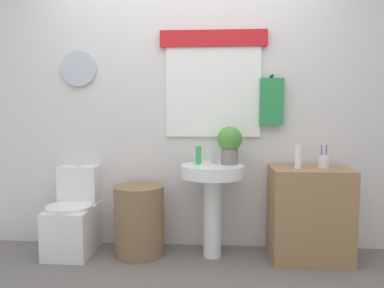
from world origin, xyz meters
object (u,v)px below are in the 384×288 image
laundry_hamper (139,220)px  toothbrush_cup (324,161)px  soap_bottle (198,155)px  potted_plant (230,143)px  lotion_bottle (298,157)px  pedestal_sink (212,188)px  wooden_cabinet (309,214)px  toilet (74,219)px

laundry_hamper → toothbrush_cup: size_ratio=3.18×
soap_bottle → potted_plant: (0.26, 0.01, 0.10)m
lotion_bottle → toothbrush_cup: bearing=15.4°
toothbrush_cup → pedestal_sink: bearing=-178.7°
soap_bottle → potted_plant: size_ratio=0.48×
laundry_hamper → soap_bottle: soap_bottle is taller
laundry_hamper → wooden_cabinet: bearing=0.0°
pedestal_sink → lotion_bottle: bearing=-3.4°
toilet → pedestal_sink: pedestal_sink is taller
wooden_cabinet → lotion_bottle: (-0.11, -0.04, 0.47)m
toilet → lotion_bottle: lotion_bottle is taller
pedestal_sink → wooden_cabinet: (0.79, -0.00, -0.21)m
toilet → wooden_cabinet: bearing=-0.9°
potted_plant → lotion_bottle: 0.56m
pedestal_sink → wooden_cabinet: pedestal_sink is taller
wooden_cabinet → toothbrush_cup: size_ratio=4.07×
soap_bottle → lotion_bottle: (0.80, -0.09, 0.00)m
toilet → wooden_cabinet: (1.98, -0.03, 0.09)m
soap_bottle → toothbrush_cup: (1.02, -0.03, -0.04)m
toilet → wooden_cabinet: 1.98m
lotion_bottle → wooden_cabinet: bearing=20.1°
potted_plant → laundry_hamper: bearing=-175.5°
laundry_hamper → soap_bottle: size_ratio=3.93×
pedestal_sink → wooden_cabinet: bearing=-0.0°
toilet → potted_plant: bearing=1.2°
potted_plant → toothbrush_cup: potted_plant is taller
pedestal_sink → wooden_cabinet: size_ratio=1.02×
soap_bottle → lotion_bottle: size_ratio=0.80×
toilet → toothbrush_cup: bearing=-0.3°
laundry_hamper → lotion_bottle: lotion_bottle is taller
toilet → laundry_hamper: (0.57, -0.03, 0.01)m
lotion_bottle → pedestal_sink: bearing=176.6°
wooden_cabinet → soap_bottle: size_ratio=5.04×
soap_bottle → toothbrush_cup: size_ratio=0.81×
toilet → pedestal_sink: 1.23m
potted_plant → pedestal_sink: bearing=-156.8°
toilet → toothbrush_cup: (2.09, -0.01, 0.52)m
toothbrush_cup → toilet: bearing=179.7°
wooden_cabinet → lotion_bottle: lotion_bottle is taller
pedestal_sink → lotion_bottle: 0.73m
potted_plant → toothbrush_cup: size_ratio=1.70×
laundry_hamper → wooden_cabinet: 1.41m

